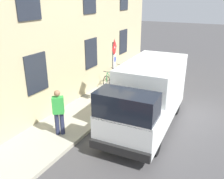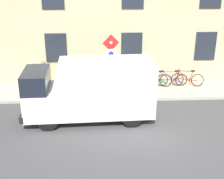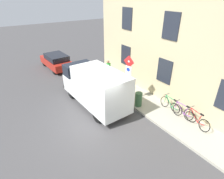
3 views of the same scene
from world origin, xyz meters
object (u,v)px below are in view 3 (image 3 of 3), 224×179
at_px(sign_post_stacked, 129,72).
at_px(parked_hatchback, 56,61).
at_px(delivery_van, 95,86).
at_px(bicycle_green, 171,105).
at_px(pedestrian, 108,70).
at_px(litter_bin, 139,99).
at_px(bicycle_purple, 183,112).
at_px(bicycle_red, 196,119).

height_order(sign_post_stacked, parked_hatchback, sign_post_stacked).
xyz_separation_m(delivery_van, bicycle_green, (3.30, -3.30, -0.82)).
relative_size(sign_post_stacked, delivery_van, 0.55).
relative_size(pedestrian, litter_bin, 1.91).
height_order(sign_post_stacked, bicycle_green, sign_post_stacked).
relative_size(bicycle_green, pedestrian, 1.00).
height_order(parked_hatchback, bicycle_purple, parked_hatchback).
height_order(bicycle_green, pedestrian, pedestrian).
bearing_deg(bicycle_red, parked_hatchback, 22.12).
distance_m(sign_post_stacked, litter_bin, 1.80).
height_order(delivery_van, bicycle_green, delivery_van).
relative_size(parked_hatchback, bicycle_purple, 2.39).
xyz_separation_m(parked_hatchback, pedestrian, (2.34, -5.43, 0.34)).
relative_size(sign_post_stacked, litter_bin, 3.28).
xyz_separation_m(bicycle_red, litter_bin, (-1.25, 3.20, 0.08)).
bearing_deg(bicycle_purple, litter_bin, 27.68).
bearing_deg(sign_post_stacked, bicycle_red, -71.37).
bearing_deg(parked_hatchback, pedestrian, -159.76).
height_order(sign_post_stacked, bicycle_purple, sign_post_stacked).
distance_m(bicycle_red, bicycle_green, 1.69).
xyz_separation_m(parked_hatchback, litter_bin, (1.90, -9.57, -0.14)).
relative_size(bicycle_red, bicycle_purple, 1.00).
xyz_separation_m(sign_post_stacked, bicycle_green, (1.39, -2.42, -1.62)).
height_order(bicycle_purple, bicycle_green, same).
height_order(delivery_van, bicycle_purple, delivery_van).
xyz_separation_m(sign_post_stacked, bicycle_purple, (1.39, -3.27, -1.62)).
xyz_separation_m(bicycle_green, litter_bin, (-1.25, 1.50, 0.08)).
bearing_deg(pedestrian, sign_post_stacked, 135.46).
distance_m(parked_hatchback, bicycle_red, 13.15).
height_order(sign_post_stacked, bicycle_red, sign_post_stacked).
bearing_deg(litter_bin, parked_hatchback, 101.21).
distance_m(delivery_van, bicycle_green, 4.74).
bearing_deg(bicycle_red, bicycle_green, 8.28).
xyz_separation_m(bicycle_green, pedestrian, (-0.81, 5.64, 0.56)).
bearing_deg(sign_post_stacked, litter_bin, -81.53).
bearing_deg(bicycle_purple, delivery_van, 38.15).
distance_m(sign_post_stacked, bicycle_purple, 3.90).
relative_size(sign_post_stacked, pedestrian, 1.71).
height_order(bicycle_purple, litter_bin, litter_bin).
height_order(delivery_van, pedestrian, delivery_van).
height_order(bicycle_red, litter_bin, litter_bin).
bearing_deg(litter_bin, pedestrian, 83.90).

